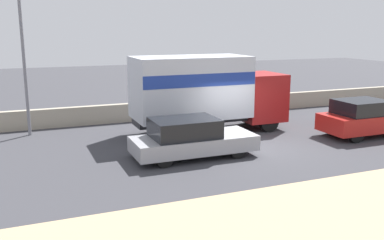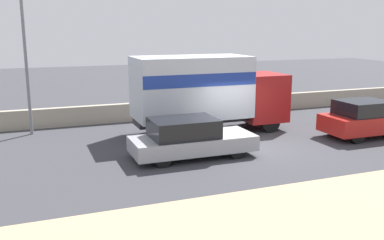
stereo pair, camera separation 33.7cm
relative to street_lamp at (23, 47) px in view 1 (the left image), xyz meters
name	(u,v)px [view 1 (the left image)]	position (x,y,z in m)	size (l,w,h in m)	color
ground_plane	(247,146)	(8.08, -5.28, -3.88)	(80.00, 80.00, 0.00)	#38383D
dirt_shoulder_foreground	(373,210)	(8.08, -11.99, -3.86)	(60.00, 4.80, 0.04)	tan
stone_wall_backdrop	(189,108)	(8.08, 1.13, -3.42)	(60.00, 0.35, 0.92)	#A39984
street_lamp	(23,47)	(0.00, 0.00, 0.00)	(0.56, 0.28, 6.67)	slate
box_truck	(204,89)	(7.38, -2.51, -1.90)	(6.98, 2.52, 3.47)	maroon
car_hatchback	(191,138)	(5.43, -5.76, -3.16)	(4.57, 1.87, 1.46)	#9E9EA3
car_sedan_second	(365,118)	(13.74, -5.67, -3.08)	(4.08, 1.85, 1.61)	#B21E19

